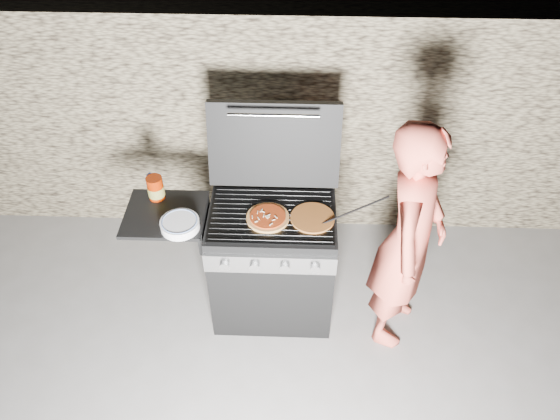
{
  "coord_description": "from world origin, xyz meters",
  "views": [
    {
      "loc": [
        0.14,
        -2.45,
        3.22
      ],
      "look_at": [
        0.05,
        0.0,
        0.95
      ],
      "focal_mm": 35.0,
      "sensor_mm": 36.0,
      "label": 1
    }
  ],
  "objects_px": {
    "pizza_topped": "(268,217)",
    "person": "(409,240)",
    "sauce_jar": "(156,188)",
    "gas_grill": "(236,262)"
  },
  "relations": [
    {
      "from": "person",
      "to": "gas_grill",
      "type": "bearing_deg",
      "value": 103.35
    },
    {
      "from": "gas_grill",
      "to": "pizza_topped",
      "type": "relative_size",
      "value": 5.09
    },
    {
      "from": "person",
      "to": "sauce_jar",
      "type": "bearing_deg",
      "value": 100.15
    },
    {
      "from": "sauce_jar",
      "to": "person",
      "type": "height_order",
      "value": "person"
    },
    {
      "from": "gas_grill",
      "to": "person",
      "type": "distance_m",
      "value": 1.16
    },
    {
      "from": "gas_grill",
      "to": "person",
      "type": "height_order",
      "value": "person"
    },
    {
      "from": "pizza_topped",
      "to": "person",
      "type": "distance_m",
      "value": 0.87
    },
    {
      "from": "pizza_topped",
      "to": "sauce_jar",
      "type": "distance_m",
      "value": 0.75
    },
    {
      "from": "gas_grill",
      "to": "pizza_topped",
      "type": "height_order",
      "value": "pizza_topped"
    },
    {
      "from": "sauce_jar",
      "to": "person",
      "type": "relative_size",
      "value": 0.1
    }
  ]
}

